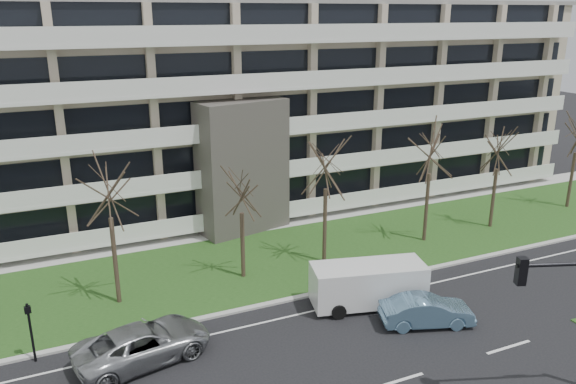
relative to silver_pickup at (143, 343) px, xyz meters
name	(u,v)px	position (x,y,z in m)	size (l,w,h in m)	color
ground	(398,381)	(9.20, -5.75, -0.81)	(160.00, 160.00, 0.00)	black
grass_verge	(275,259)	(9.20, 7.25, -0.78)	(90.00, 10.00, 0.06)	#1F4416
curb	(311,295)	(9.20, 2.25, -0.75)	(90.00, 0.35, 0.12)	#B2B2AD
sidewalk	(244,229)	(9.20, 12.75, -0.77)	(90.00, 2.00, 0.08)	#B2B2AD
lane_edge_line	(324,308)	(9.20, 0.75, -0.81)	(90.00, 0.12, 0.01)	white
apartment_building	(211,106)	(9.20, 19.56, 6.80)	(60.50, 15.10, 18.75)	#C3AE97
silver_pickup	(143,343)	(0.00, 0.00, 0.00)	(2.70, 5.86, 1.63)	#A3A6AA
blue_sedan	(427,311)	(12.99, -2.63, -0.08)	(1.55, 4.45, 1.47)	#6893B5
white_van	(370,281)	(11.49, 0.16, 0.53)	(6.12, 3.44, 2.24)	silver
pedestrian_signal	(30,325)	(-4.34, 1.83, 0.96)	(0.28, 0.23, 2.79)	black
tree_2	(107,183)	(-0.26, 5.66, 5.72)	(4.20, 4.20, 8.41)	#382B21
tree_3	(241,187)	(6.66, 5.82, 4.57)	(3.47, 3.47, 6.93)	#382B21
tree_4	(326,159)	(11.81, 5.73, 5.63)	(4.15, 4.15, 8.29)	#382B21
tree_5	(431,146)	(19.39, 5.98, 5.61)	(4.13, 4.13, 8.26)	#382B21
tree_6	(499,145)	(25.19, 6.11, 5.08)	(3.79, 3.79, 7.59)	#382B21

